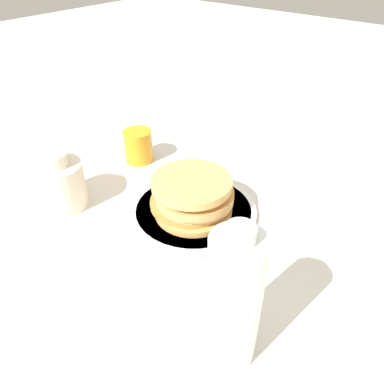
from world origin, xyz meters
name	(u,v)px	position (x,y,z in m)	size (l,w,h in m)	color
ground_plane	(191,212)	(0.00, 0.00, 0.00)	(4.00, 4.00, 0.00)	silver
plate	(192,211)	(0.00, 0.01, 0.01)	(0.25, 0.25, 0.01)	white
pancake_stack	(193,195)	(0.01, 0.01, 0.05)	(0.16, 0.16, 0.08)	tan
juice_glass	(138,146)	(-0.08, -0.22, 0.04)	(0.07, 0.07, 0.08)	orange
cream_jug	(59,183)	(0.14, -0.22, 0.05)	(0.10, 0.10, 0.12)	beige
water_bottle_near	(234,301)	(0.20, 0.23, 0.10)	(0.07, 0.07, 0.22)	silver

